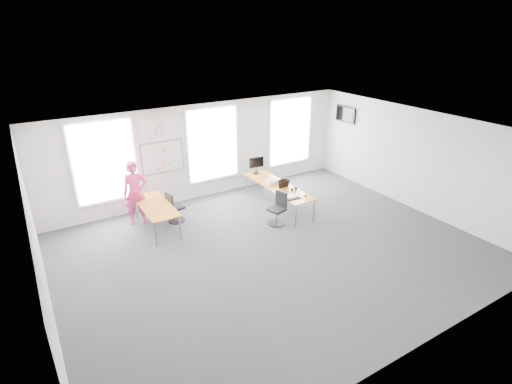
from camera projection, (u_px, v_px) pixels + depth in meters
floor at (274, 250)px, 9.99m from camera, size 10.00×10.00×0.00m
ceiling at (276, 133)px, 8.80m from camera, size 10.00×10.00×0.00m
wall_back at (204, 152)px, 12.52m from camera, size 10.00×0.00×10.00m
wall_front at (417, 284)px, 6.26m from camera, size 10.00×0.00×10.00m
wall_left at (39, 256)px, 7.00m from camera, size 0.00×10.00×10.00m
wall_right at (415, 160)px, 11.78m from camera, size 0.00×10.00×10.00m
window_left at (104, 162)px, 10.99m from camera, size 1.60×0.06×2.20m
window_mid at (213, 144)px, 12.57m from camera, size 1.60×0.06×2.20m
window_right at (290, 131)px, 14.00m from camera, size 1.60×0.06×2.20m
desk_right at (278, 187)px, 12.09m from camera, size 0.76×2.84×0.69m
desk_left at (155, 207)px, 10.78m from camera, size 0.78×1.94×0.71m
chair_right at (278, 210)px, 11.17m from camera, size 0.51×0.51×0.93m
chair_left at (174, 209)px, 11.25m from camera, size 0.48×0.48×0.89m
person at (135, 193)px, 11.00m from camera, size 0.75×0.58×1.83m
whiteboard at (163, 157)px, 11.84m from camera, size 1.20×0.03×0.90m
wall_clock at (160, 131)px, 11.52m from camera, size 0.30×0.04×0.30m
tv at (346, 114)px, 13.79m from camera, size 0.06×0.90×0.55m
keyboard at (294, 198)px, 11.18m from camera, size 0.44×0.22×0.02m
mouse at (305, 196)px, 11.32m from camera, size 0.08×0.12×0.04m
lens_cap at (295, 193)px, 11.54m from camera, size 0.09×0.09×0.01m
headphones at (294, 189)px, 11.70m from camera, size 0.18×0.09×0.10m
laptop_sleeve at (284, 184)px, 11.89m from camera, size 0.32×0.18×0.26m
paper_stack at (272, 182)px, 12.17m from camera, size 0.36×0.28×0.12m
monitor at (256, 164)px, 12.87m from camera, size 0.50×0.21×0.56m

